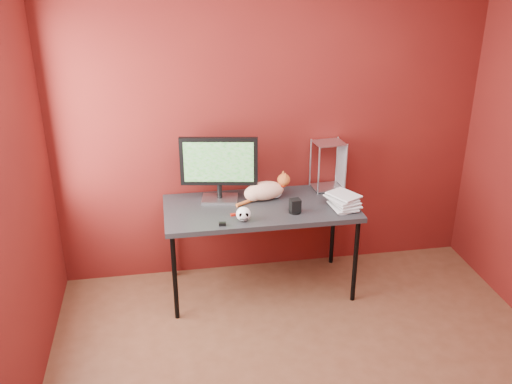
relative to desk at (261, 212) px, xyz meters
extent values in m
cube|color=#581210|center=(0.15, 0.38, 0.60)|extent=(3.50, 0.02, 2.60)
cube|color=black|center=(0.00, 0.00, 0.03)|extent=(1.50, 0.70, 0.04)
cylinder|color=black|center=(-0.70, -0.30, -0.34)|extent=(0.04, 0.04, 0.71)
cylinder|color=black|center=(0.70, -0.30, -0.34)|extent=(0.04, 0.04, 0.71)
cylinder|color=black|center=(-0.70, 0.30, -0.34)|extent=(0.04, 0.04, 0.71)
cylinder|color=black|center=(0.70, 0.30, -0.34)|extent=(0.04, 0.04, 0.71)
cube|color=silver|center=(-0.30, 0.17, 0.06)|extent=(0.31, 0.24, 0.02)
cylinder|color=black|center=(-0.30, 0.17, 0.13)|extent=(0.04, 0.04, 0.12)
cube|color=black|center=(-0.30, 0.17, 0.38)|extent=(0.60, 0.14, 0.39)
cube|color=#134512|center=(-0.30, 0.17, 0.38)|extent=(0.53, 0.10, 0.32)
ellipsoid|color=orange|center=(0.06, 0.12, 0.12)|extent=(0.34, 0.20, 0.15)
ellipsoid|color=orange|center=(-0.04, 0.11, 0.11)|extent=(0.16, 0.16, 0.12)
sphere|color=white|center=(0.15, 0.13, 0.10)|extent=(0.10, 0.10, 0.10)
sphere|color=#C05C25|center=(0.21, 0.14, 0.20)|extent=(0.10, 0.10, 0.10)
cone|color=#C05C25|center=(0.22, 0.12, 0.25)|extent=(0.03, 0.03, 0.04)
cone|color=#C05C25|center=(0.21, 0.17, 0.25)|extent=(0.03, 0.03, 0.04)
cylinder|color=#B8260C|center=(0.20, 0.14, 0.16)|extent=(0.07, 0.07, 0.01)
cylinder|color=#C05C25|center=(-0.12, 0.05, 0.06)|extent=(0.16, 0.11, 0.03)
ellipsoid|color=white|center=(-0.17, -0.23, 0.11)|extent=(0.11, 0.11, 0.11)
ellipsoid|color=black|center=(-0.19, -0.28, 0.12)|extent=(0.03, 0.01, 0.03)
ellipsoid|color=black|center=(-0.15, -0.28, 0.12)|extent=(0.03, 0.01, 0.03)
cube|color=black|center=(-0.17, -0.28, 0.09)|extent=(0.06, 0.01, 0.01)
cylinder|color=black|center=(0.24, -0.16, 0.06)|extent=(0.10, 0.10, 0.01)
cube|color=black|center=(0.24, -0.16, 0.11)|extent=(0.09, 0.08, 0.10)
imported|color=beige|center=(0.55, -0.14, 0.17)|extent=(0.20, 0.25, 0.24)
imported|color=beige|center=(0.55, -0.14, 0.41)|extent=(0.22, 0.27, 0.24)
imported|color=beige|center=(0.55, -0.14, 0.65)|extent=(0.24, 0.28, 0.24)
imported|color=beige|center=(0.55, -0.14, 0.88)|extent=(0.25, 0.29, 0.24)
imported|color=beige|center=(0.55, -0.14, 1.12)|extent=(0.27, 0.29, 0.24)
cylinder|color=silver|center=(0.49, 0.16, 0.26)|extent=(0.01, 0.01, 0.41)
cylinder|color=silver|center=(0.73, 0.16, 0.26)|extent=(0.01, 0.01, 0.41)
cylinder|color=silver|center=(0.49, 0.35, 0.26)|extent=(0.01, 0.01, 0.41)
cylinder|color=silver|center=(0.73, 0.35, 0.26)|extent=(0.01, 0.01, 0.41)
cube|color=silver|center=(0.61, 0.26, 0.06)|extent=(0.26, 0.22, 0.01)
cube|color=silver|center=(0.61, 0.26, 0.45)|extent=(0.26, 0.22, 0.01)
cube|color=#9D160C|center=(-0.21, -0.13, 0.06)|extent=(0.08, 0.03, 0.02)
cube|color=black|center=(-0.33, -0.28, 0.06)|extent=(0.06, 0.04, 0.02)
cylinder|color=silver|center=(-0.18, -0.17, 0.05)|extent=(0.05, 0.05, 0.00)
camera|label=1|loc=(-0.72, -3.97, 1.93)|focal=40.00mm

